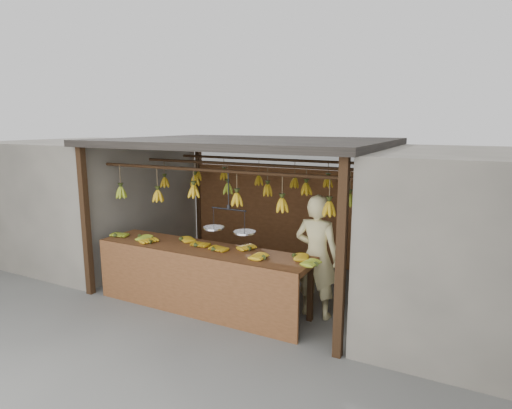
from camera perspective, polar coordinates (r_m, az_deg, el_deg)
The scene contains 9 objects.
ground at distance 7.26m, azimuth -1.12°, elevation -10.52°, with size 80.00×80.00×0.00m, color #5B5B57.
stall at distance 7.09m, azimuth 0.11°, elevation 5.37°, with size 4.30×3.30×2.40m.
neighbor_left at distance 9.19m, azimuth -21.23°, elevation 0.72°, with size 3.00×3.00×2.30m, color slate.
neighbor_right at distance 6.12m, azimuth 29.99°, elevation -4.78°, with size 3.00×3.00×2.30m, color slate.
counter at distance 6.11m, azimuth -7.72°, elevation -7.77°, with size 3.48×0.74×0.96m.
hanging_bananas at distance 6.85m, azimuth -1.08°, elevation 2.18°, with size 3.62×2.23×0.40m.
balance_scale at distance 5.95m, azimuth -3.63°, elevation -3.06°, with size 0.81×0.31×0.83m.
vendor at distance 5.92m, azimuth 8.10°, elevation -6.86°, with size 0.62×0.41×1.71m, color beige.
bag_bundles at distance 7.58m, azimuth 16.93°, elevation -2.25°, with size 0.08×0.26×1.18m.
Camera 1 is at (3.26, -5.93, 2.64)m, focal length 30.00 mm.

